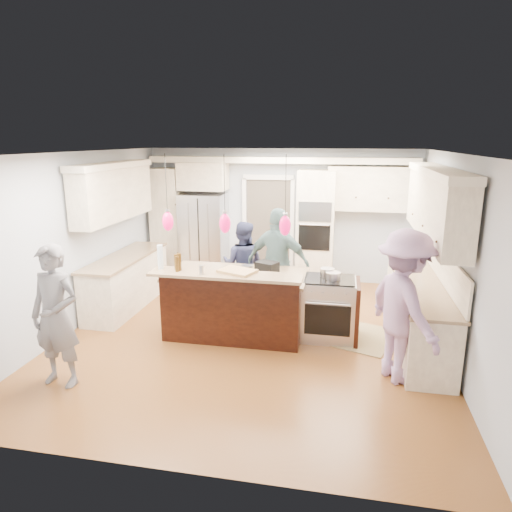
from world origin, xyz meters
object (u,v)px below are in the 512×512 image
(refrigerator, at_px, (204,237))
(island_range, at_px, (331,309))
(person_bar_end, at_px, (56,316))
(person_far_left, at_px, (243,264))
(kitchen_island, at_px, (236,302))

(refrigerator, bearing_deg, island_range, -42.59)
(person_bar_end, relative_size, person_far_left, 1.14)
(kitchen_island, xyz_separation_m, person_bar_end, (-1.73, -1.87, 0.38))
(island_range, bearing_deg, kitchen_island, -176.91)
(refrigerator, relative_size, person_bar_end, 1.04)
(refrigerator, distance_m, person_bar_end, 4.46)
(kitchen_island, bearing_deg, island_range, 3.09)
(island_range, height_order, person_bar_end, person_bar_end)
(island_range, height_order, person_far_left, person_far_left)
(person_bar_end, bearing_deg, island_range, 37.07)
(kitchen_island, distance_m, island_range, 1.41)
(person_bar_end, xyz_separation_m, person_far_left, (1.58, 3.02, -0.11))
(refrigerator, xyz_separation_m, island_range, (2.71, -2.49, -0.44))
(person_bar_end, bearing_deg, refrigerator, 89.72)
(kitchen_island, bearing_deg, person_bar_end, -132.80)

